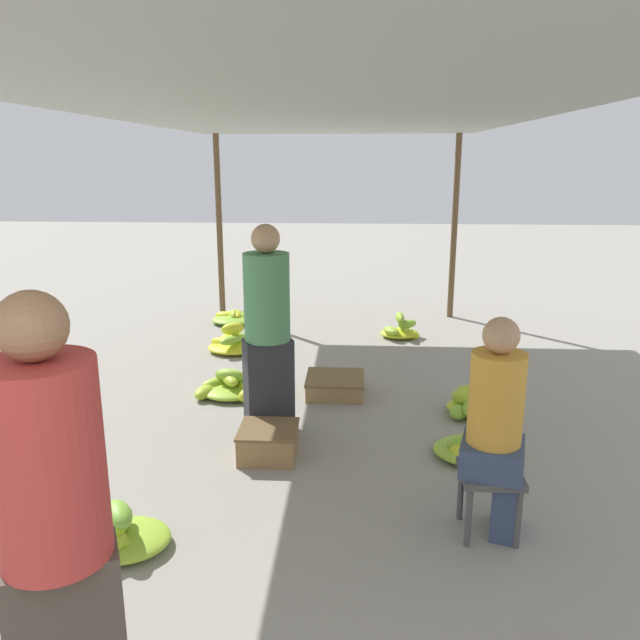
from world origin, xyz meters
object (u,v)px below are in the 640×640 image
Objects in this scene: vendor_foreground at (56,531)px; vendor_seated at (497,426)px; shopper_walking_mid at (267,328)px; banana_pile_right_0 at (476,405)px; banana_pile_left_0 at (114,536)px; crate_near at (335,385)px; banana_pile_right_1 at (401,330)px; banana_pile_left_2 at (234,343)px; banana_pile_left_3 at (234,318)px; banana_pile_left_1 at (230,387)px; crate_mid at (268,442)px; banana_pile_right_2 at (475,449)px; stool at (490,483)px.

vendor_seated is (1.80, 1.46, -0.22)m from vendor_foreground.
banana_pile_right_0 is at bearing 14.79° from shopper_walking_mid.
banana_pile_left_0 is 1.11× the size of crate_near.
banana_pile_left_2 is at bearing -161.68° from banana_pile_right_1.
banana_pile_left_3 is at bearing 119.74° from crate_near.
banana_pile_left_2 is (-2.17, 3.43, -0.58)m from vendor_seated.
crate_mid is (0.52, -1.17, 0.03)m from banana_pile_left_1.
banana_pile_left_2 is 1.26m from banana_pile_left_3.
banana_pile_left_0 is 1.88m from shopper_walking_mid.
shopper_walking_mid is (0.64, 1.59, 0.77)m from banana_pile_left_0.
banana_pile_right_0 is (2.64, -2.93, 0.02)m from banana_pile_left_3.
vendor_foreground reaches higher than banana_pile_left_1.
banana_pile_left_0 is at bearing -89.06° from banana_pile_left_2.
banana_pile_right_0 is at bearing 41.06° from banana_pile_left_0.
banana_pile_left_1 is (-1.94, 2.05, -0.59)m from vendor_seated.
banana_pile_left_0 reaches higher than banana_pile_right_2.
banana_pile_left_2 is at bearing 144.98° from banana_pile_right_0.
shopper_walking_mid is at bearing -71.72° from banana_pile_left_2.
banana_pile_left_0 is (-2.11, -0.30, -0.59)m from vendor_seated.
banana_pile_right_1 is at bearing 69.04° from crate_near.
banana_pile_left_1 reaches higher than crate_mid.
banana_pile_left_2 is 2.38m from shopper_walking_mid.
vendor_seated is 2.66× the size of banana_pile_right_1.
banana_pile_left_1 is at bearing -129.86° from banana_pile_right_1.
banana_pile_left_3 is at bearing 117.30° from vendor_seated.
crate_mid is at bearing -177.03° from banana_pile_right_2.
crate_mid reaches higher than banana_pile_left_3.
banana_pile_left_1 is at bearing 113.85° from crate_mid.
banana_pile_right_0 is (0.23, 1.75, -0.58)m from vendor_seated.
vendor_foreground is 2.63× the size of banana_pile_left_1.
banana_pile_left_3 is at bearing 95.71° from vendor_foreground.
vendor_foreground reaches higher than crate_mid.
banana_pile_left_3 is (-0.61, 6.13, -0.83)m from vendor_foreground.
stool is at bearing 39.26° from vendor_foreground.
vendor_foreground is at bearing -99.20° from crate_mid.
vendor_foreground reaches higher than banana_pile_right_1.
crate_near is (1.14, 2.46, -0.00)m from banana_pile_left_0.
stool reaches higher than banana_pile_right_0.
banana_pile_left_3 is at bearing 100.28° from banana_pile_left_1.
banana_pile_right_1 is at bearing 101.67° from banana_pile_right_0.
banana_pile_right_0 reaches higher than banana_pile_left_3.
vendor_seated reaches higher than banana_pile_left_3.
banana_pile_left_0 is 1.21× the size of banana_pile_right_1.
stool reaches higher than crate_near.
banana_pile_right_0 is (2.41, -1.69, 0.00)m from banana_pile_left_2.
vendor_foreground is 2.33m from vendor_seated.
shopper_walking_mid is (-1.56, 0.34, 0.80)m from banana_pile_right_2.
vendor_foreground is 2.79× the size of banana_pile_right_2.
vendor_foreground is 5.80m from banana_pile_right_1.
banana_pile_right_1 is at bearing -15.51° from banana_pile_left_3.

